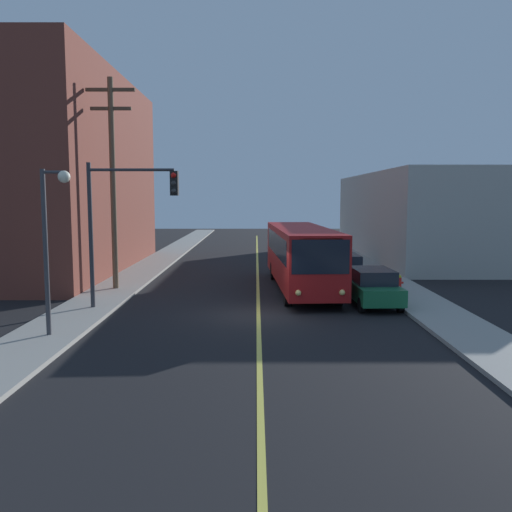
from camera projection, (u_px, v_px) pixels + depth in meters
name	position (u px, v px, depth m)	size (l,w,h in m)	color
ground_plane	(256.00, 315.00, 21.94)	(120.00, 120.00, 0.00)	black
sidewalk_left	(132.00, 277.00, 31.84)	(2.50, 90.00, 0.15)	gray
sidewalk_right	(379.00, 277.00, 31.90)	(2.50, 90.00, 0.15)	gray
lane_stripe_center	(255.00, 267.00, 36.85)	(0.16, 60.00, 0.01)	#D8CC4C
building_left_brick	(43.00, 174.00, 34.43)	(10.00, 20.35, 12.35)	brown
building_right_warehouse	(437.00, 215.00, 43.18)	(12.00, 24.62, 6.56)	#B2B2A8
city_bus	(299.00, 254.00, 27.77)	(3.14, 12.25, 3.20)	maroon
parked_car_green	(370.00, 286.00, 23.79)	(1.95, 4.46, 1.62)	#196038
parked_car_silver	(341.00, 268.00, 29.82)	(1.85, 4.42, 1.62)	#B7B7BC
parked_car_black	(323.00, 251.00, 39.10)	(1.89, 4.44, 1.62)	black
utility_pole_near	(110.00, 174.00, 26.88)	(2.40, 0.28, 10.41)	brown
traffic_signal_left_corner	(125.00, 208.00, 22.31)	(3.75, 0.48, 6.00)	#2D2D33
street_lamp_left	(49.00, 228.00, 17.80)	(0.98, 0.40, 5.50)	#38383D
fire_hydrant	(397.00, 283.00, 26.40)	(0.44, 0.26, 0.84)	red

